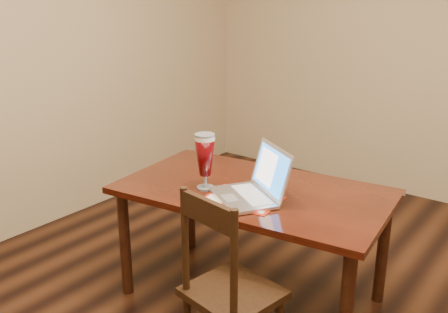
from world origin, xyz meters
The scene contains 2 objects.
dining_table centered at (-0.47, 0.38, 0.61)m, with size 1.52×0.97×0.97m.
dining_chair centered at (-0.22, -0.16, 0.42)m, with size 0.43×0.42×0.89m.
Camera 1 is at (0.93, -1.69, 1.67)m, focal length 40.00 mm.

